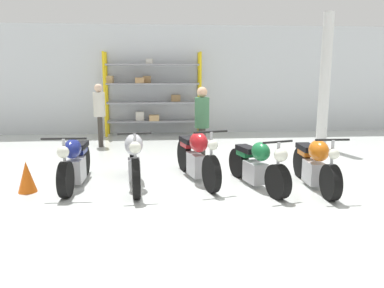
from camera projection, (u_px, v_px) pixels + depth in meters
ground_plane at (194, 185)px, 6.96m from camera, size 30.00×30.00×0.00m
back_wall at (178, 80)px, 12.65m from camera, size 30.00×0.08×3.60m
shelving_rack at (152, 94)px, 12.31m from camera, size 3.15×0.63×2.71m
support_pillar at (325, 82)px, 9.99m from camera, size 0.28×0.28×3.60m
motorcycle_blue at (75, 162)px, 6.89m from camera, size 0.74×1.99×1.00m
motorcycle_silver at (134, 159)px, 6.83m from camera, size 0.55×2.14×1.10m
motorcycle_red at (196, 156)px, 7.18m from camera, size 0.81×2.17×1.08m
motorcycle_green at (257, 165)px, 6.77m from camera, size 0.79×1.94×0.97m
motorcycle_orange at (315, 164)px, 6.74m from camera, size 0.56×1.96×1.01m
person_browsing at (202, 119)px, 8.28m from camera, size 0.34×0.34×1.75m
person_near_rack at (99, 110)px, 10.40m from camera, size 0.36×0.36×1.75m
traffic_cone at (27, 177)px, 6.50m from camera, size 0.32×0.32×0.55m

